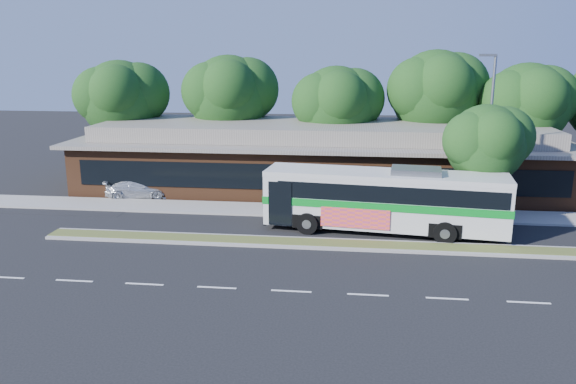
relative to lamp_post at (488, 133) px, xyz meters
name	(u,v)px	position (x,y,z in m)	size (l,w,h in m)	color
ground	(303,248)	(-9.56, -6.00, -4.90)	(120.00, 120.00, 0.00)	black
median_strip	(304,243)	(-9.56, -5.40, -4.83)	(26.00, 1.10, 0.15)	#515825
sidewalk	(312,211)	(-9.56, 0.40, -4.84)	(44.00, 2.60, 0.12)	gray
parking_lot	(55,189)	(-27.56, 4.00, -4.90)	(14.00, 12.00, 0.01)	black
plaza_building	(320,156)	(-9.56, 6.99, -2.77)	(33.20, 11.20, 4.45)	#56301B
lamp_post	(488,133)	(0.00, 0.00, 0.00)	(0.93, 0.18, 9.07)	slate
tree_bg_a	(126,98)	(-24.15, 9.14, 0.97)	(6.47, 5.80, 8.63)	black
tree_bg_b	(235,94)	(-16.13, 10.14, 1.24)	(6.69, 6.00, 9.00)	black
tree_bg_c	(342,104)	(-8.16, 9.13, 0.69)	(6.24, 5.60, 8.26)	black
tree_bg_d	(441,92)	(-1.12, 10.15, 1.52)	(6.91, 6.20, 9.37)	black
tree_bg_e	(532,103)	(4.85, 9.14, 0.84)	(6.47, 5.80, 8.50)	black
transit_bus	(385,196)	(-5.56, -2.92, -2.97)	(12.59, 4.11, 3.47)	beige
sedan	(139,188)	(-20.96, 2.48, -4.29)	(1.71, 4.20, 1.22)	silver
sidewalk_tree	(491,142)	(0.05, -0.60, -0.41)	(4.69, 4.21, 6.51)	black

